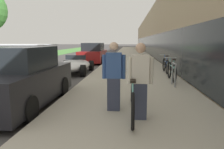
{
  "coord_description": "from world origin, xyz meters",
  "views": [
    {
      "loc": [
        5.19,
        -3.57,
        1.77
      ],
      "look_at": [
        3.69,
        14.37,
        -1.01
      ],
      "focal_mm": 35.0,
      "sensor_mm": 36.0,
      "label": 1
    }
  ],
  "objects_px": {
    "cruiser_bike_middle": "(166,65)",
    "tandem_bicycle": "(132,97)",
    "bike_rack_hoop": "(174,72)",
    "parked_sedan_far": "(93,54)",
    "parked_sedan_curbside": "(19,79)",
    "cruiser_bike_nearest": "(172,71)",
    "person_rider": "(140,81)",
    "person_bystander": "(114,76)",
    "vintage_roadster_curbside": "(74,66)"
  },
  "relations": [
    {
      "from": "parked_sedan_far",
      "to": "tandem_bicycle",
      "type": "bearing_deg",
      "value": -76.48
    },
    {
      "from": "parked_sedan_curbside",
      "to": "bike_rack_hoop",
      "type": "bearing_deg",
      "value": 27.46
    },
    {
      "from": "person_rider",
      "to": "parked_sedan_curbside",
      "type": "xyz_separation_m",
      "value": [
        -3.2,
        1.15,
        -0.21
      ]
    },
    {
      "from": "bike_rack_hoop",
      "to": "vintage_roadster_curbside",
      "type": "height_order",
      "value": "bike_rack_hoop"
    },
    {
      "from": "parked_sedan_curbside",
      "to": "vintage_roadster_curbside",
      "type": "bearing_deg",
      "value": 91.1
    },
    {
      "from": "cruiser_bike_middle",
      "to": "person_rider",
      "type": "bearing_deg",
      "value": -103.16
    },
    {
      "from": "person_rider",
      "to": "vintage_roadster_curbside",
      "type": "height_order",
      "value": "person_rider"
    },
    {
      "from": "person_rider",
      "to": "cruiser_bike_nearest",
      "type": "relative_size",
      "value": 0.86
    },
    {
      "from": "cruiser_bike_middle",
      "to": "parked_sedan_curbside",
      "type": "distance_m",
      "value": 7.46
    },
    {
      "from": "bike_rack_hoop",
      "to": "cruiser_bike_middle",
      "type": "xyz_separation_m",
      "value": [
        0.23,
        3.33,
        -0.13
      ]
    },
    {
      "from": "tandem_bicycle",
      "to": "cruiser_bike_nearest",
      "type": "distance_m",
      "value": 4.65
    },
    {
      "from": "person_rider",
      "to": "person_bystander",
      "type": "bearing_deg",
      "value": 137.22
    },
    {
      "from": "cruiser_bike_nearest",
      "to": "vintage_roadster_curbside",
      "type": "height_order",
      "value": "cruiser_bike_nearest"
    },
    {
      "from": "person_rider",
      "to": "person_bystander",
      "type": "xyz_separation_m",
      "value": [
        -0.58,
        0.54,
        0.01
      ]
    },
    {
      "from": "person_bystander",
      "to": "cruiser_bike_nearest",
      "type": "height_order",
      "value": "person_bystander"
    },
    {
      "from": "tandem_bicycle",
      "to": "bike_rack_hoop",
      "type": "distance_m",
      "value": 3.55
    },
    {
      "from": "person_bystander",
      "to": "cruiser_bike_nearest",
      "type": "bearing_deg",
      "value": 63.06
    },
    {
      "from": "parked_sedan_far",
      "to": "cruiser_bike_middle",
      "type": "bearing_deg",
      "value": -52.12
    },
    {
      "from": "tandem_bicycle",
      "to": "parked_sedan_far",
      "type": "distance_m",
      "value": 13.07
    },
    {
      "from": "tandem_bicycle",
      "to": "parked_sedan_far",
      "type": "relative_size",
      "value": 0.59
    },
    {
      "from": "bike_rack_hoop",
      "to": "parked_sedan_far",
      "type": "distance_m",
      "value": 10.55
    },
    {
      "from": "parked_sedan_curbside",
      "to": "person_rider",
      "type": "bearing_deg",
      "value": -19.7
    },
    {
      "from": "cruiser_bike_nearest",
      "to": "cruiser_bike_middle",
      "type": "distance_m",
      "value": 2.19
    },
    {
      "from": "cruiser_bike_nearest",
      "to": "vintage_roadster_curbside",
      "type": "xyz_separation_m",
      "value": [
        -4.83,
        2.6,
        -0.12
      ]
    },
    {
      "from": "person_rider",
      "to": "bike_rack_hoop",
      "type": "bearing_deg",
      "value": 68.69
    },
    {
      "from": "parked_sedan_curbside",
      "to": "cruiser_bike_middle",
      "type": "bearing_deg",
      "value": 49.92
    },
    {
      "from": "parked_sedan_curbside",
      "to": "vintage_roadster_curbside",
      "type": "relative_size",
      "value": 1.0
    },
    {
      "from": "cruiser_bike_middle",
      "to": "parked_sedan_far",
      "type": "relative_size",
      "value": 0.41
    },
    {
      "from": "cruiser_bike_nearest",
      "to": "parked_sedan_curbside",
      "type": "relative_size",
      "value": 0.46
    },
    {
      "from": "person_rider",
      "to": "parked_sedan_far",
      "type": "bearing_deg",
      "value": 103.81
    },
    {
      "from": "person_rider",
      "to": "person_bystander",
      "type": "relative_size",
      "value": 0.99
    },
    {
      "from": "bike_rack_hoop",
      "to": "cruiser_bike_nearest",
      "type": "bearing_deg",
      "value": 83.04
    },
    {
      "from": "person_bystander",
      "to": "person_rider",
      "type": "bearing_deg",
      "value": -42.78
    },
    {
      "from": "parked_sedan_curbside",
      "to": "person_bystander",
      "type": "bearing_deg",
      "value": -13.06
    },
    {
      "from": "cruiser_bike_nearest",
      "to": "tandem_bicycle",
      "type": "bearing_deg",
      "value": -110.93
    },
    {
      "from": "parked_sedan_far",
      "to": "cruiser_bike_nearest",
      "type": "bearing_deg",
      "value": -60.59
    },
    {
      "from": "cruiser_bike_nearest",
      "to": "cruiser_bike_middle",
      "type": "height_order",
      "value": "cruiser_bike_nearest"
    },
    {
      "from": "cruiser_bike_nearest",
      "to": "parked_sedan_far",
      "type": "relative_size",
      "value": 0.43
    },
    {
      "from": "tandem_bicycle",
      "to": "cruiser_bike_nearest",
      "type": "xyz_separation_m",
      "value": [
        1.66,
        4.34,
        0.01
      ]
    },
    {
      "from": "person_rider",
      "to": "parked_sedan_far",
      "type": "distance_m",
      "value": 13.41
    },
    {
      "from": "tandem_bicycle",
      "to": "person_rider",
      "type": "height_order",
      "value": "person_rider"
    },
    {
      "from": "bike_rack_hoop",
      "to": "cruiser_bike_nearest",
      "type": "relative_size",
      "value": 0.46
    },
    {
      "from": "parked_sedan_curbside",
      "to": "parked_sedan_far",
      "type": "relative_size",
      "value": 0.93
    },
    {
      "from": "person_rider",
      "to": "parked_sedan_curbside",
      "type": "height_order",
      "value": "person_rider"
    },
    {
      "from": "cruiser_bike_middle",
      "to": "vintage_roadster_curbside",
      "type": "relative_size",
      "value": 0.43
    },
    {
      "from": "person_rider",
      "to": "cruiser_bike_nearest",
      "type": "height_order",
      "value": "person_rider"
    },
    {
      "from": "cruiser_bike_middle",
      "to": "parked_sedan_curbside",
      "type": "xyz_separation_m",
      "value": [
        -4.8,
        -5.7,
        0.2
      ]
    },
    {
      "from": "tandem_bicycle",
      "to": "parked_sedan_curbside",
      "type": "bearing_deg",
      "value": 164.87
    },
    {
      "from": "cruiser_bike_middle",
      "to": "tandem_bicycle",
      "type": "bearing_deg",
      "value": -105.0
    },
    {
      "from": "vintage_roadster_curbside",
      "to": "tandem_bicycle",
      "type": "bearing_deg",
      "value": -65.45
    }
  ]
}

